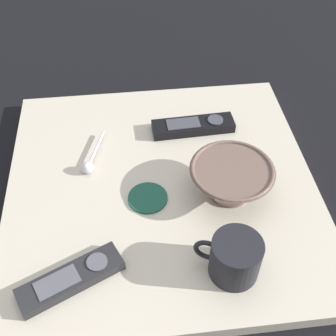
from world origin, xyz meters
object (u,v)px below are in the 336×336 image
at_px(tv_remote_near, 71,279).
at_px(drink_coaster, 148,198).
at_px(cereal_bowl, 231,179).
at_px(teaspoon, 89,164).
at_px(tv_remote_far, 193,126).
at_px(coffee_mug, 234,258).

bearing_deg(tv_remote_near, drink_coaster, 49.33).
xyz_separation_m(cereal_bowl, teaspoon, (-0.29, 0.10, -0.03)).
xyz_separation_m(tv_remote_near, tv_remote_far, (0.27, 0.37, 0.00)).
bearing_deg(tv_remote_far, teaspoon, -157.76).
xyz_separation_m(tv_remote_near, drink_coaster, (0.15, 0.17, -0.01)).
distance_m(coffee_mug, teaspoon, 0.38).
bearing_deg(cereal_bowl, tv_remote_far, 102.17).
xyz_separation_m(teaspoon, drink_coaster, (0.12, -0.10, -0.01)).
height_order(teaspoon, drink_coaster, teaspoon).
bearing_deg(coffee_mug, cereal_bowl, 79.77).
relative_size(cereal_bowl, teaspoon, 1.36).
distance_m(coffee_mug, tv_remote_far, 0.38).
relative_size(teaspoon, drink_coaster, 1.53).
bearing_deg(drink_coaster, cereal_bowl, -1.16).
bearing_deg(drink_coaster, coffee_mug, -52.94).
distance_m(teaspoon, tv_remote_near, 0.27).
height_order(tv_remote_near, drink_coaster, tv_remote_near).
distance_m(tv_remote_far, drink_coaster, 0.24).
bearing_deg(tv_remote_near, cereal_bowl, 28.03).
height_order(cereal_bowl, coffee_mug, coffee_mug).
height_order(coffee_mug, tv_remote_far, coffee_mug).
xyz_separation_m(coffee_mug, drink_coaster, (-0.14, 0.18, -0.04)).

